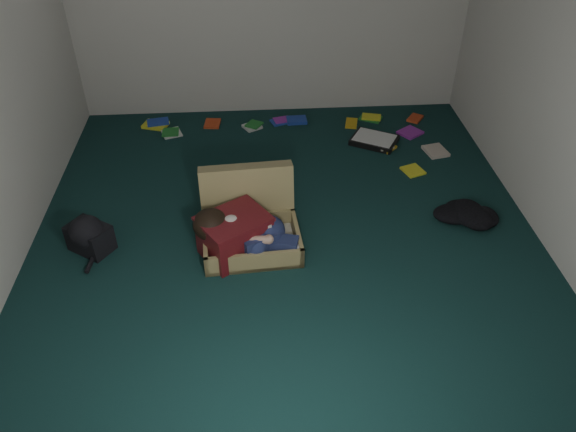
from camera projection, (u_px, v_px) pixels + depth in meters
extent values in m
plane|color=#0F2B29|center=(287.00, 239.00, 4.44)|extent=(4.50, 4.50, 0.00)
plane|color=silver|center=(332.00, 373.00, 1.87)|extent=(4.50, 0.00, 4.50)
cube|color=#9A8A55|center=(252.00, 241.00, 4.29)|extent=(0.77, 0.57, 0.17)
cube|color=beige|center=(252.00, 245.00, 4.32)|extent=(0.70, 0.51, 0.02)
cube|color=#9A8A55|center=(247.00, 197.00, 4.45)|extent=(0.75, 0.27, 0.54)
cube|color=silver|center=(249.00, 234.00, 4.22)|extent=(0.34, 0.24, 0.23)
sphere|color=tan|center=(217.00, 233.00, 4.13)|extent=(0.20, 0.20, 0.20)
ellipsoid|color=black|center=(211.00, 224.00, 4.15)|extent=(0.26, 0.28, 0.23)
ellipsoid|color=#1F274C|center=(269.00, 231.00, 4.24)|extent=(0.24, 0.28, 0.23)
cube|color=#1F274C|center=(260.00, 243.00, 4.15)|extent=(0.30, 0.24, 0.15)
cube|color=#1F274C|center=(281.00, 245.00, 4.18)|extent=(0.27, 0.18, 0.12)
sphere|color=white|center=(294.00, 243.00, 4.22)|extent=(0.12, 0.12, 0.12)
sphere|color=white|center=(295.00, 250.00, 4.17)|extent=(0.10, 0.10, 0.10)
cylinder|color=tan|center=(257.00, 240.00, 4.09)|extent=(0.19, 0.08, 0.07)
cube|color=#571116|center=(235.00, 237.00, 4.22)|extent=(0.59, 0.56, 0.31)
cube|color=#571116|center=(234.00, 219.00, 4.12)|extent=(0.62, 0.59, 0.02)
cube|color=black|center=(374.00, 140.00, 5.63)|extent=(0.54, 0.50, 0.05)
cube|color=white|center=(375.00, 138.00, 5.61)|extent=(0.48, 0.44, 0.01)
cube|color=yellow|center=(156.00, 125.00, 5.91)|extent=(0.20, 0.15, 0.02)
cube|color=red|center=(212.00, 124.00, 5.94)|extent=(0.25, 0.24, 0.02)
cube|color=silver|center=(252.00, 127.00, 5.88)|extent=(0.20, 0.23, 0.02)
cube|color=#1D399D|center=(297.00, 121.00, 5.99)|extent=(0.21, 0.24, 0.02)
cube|color=gold|center=(351.00, 123.00, 5.95)|extent=(0.25, 0.23, 0.02)
cube|color=#217B2B|center=(371.00, 118.00, 6.03)|extent=(0.21, 0.17, 0.02)
cube|color=purple|center=(410.00, 133.00, 5.78)|extent=(0.25, 0.24, 0.02)
cube|color=beige|center=(435.00, 151.00, 5.49)|extent=(0.18, 0.22, 0.02)
cube|color=yellow|center=(413.00, 171.00, 5.21)|extent=(0.22, 0.24, 0.02)
cube|color=red|center=(415.00, 119.00, 6.03)|extent=(0.25, 0.22, 0.02)
cube|color=silver|center=(172.00, 133.00, 5.78)|extent=(0.22, 0.18, 0.02)
cube|color=#1D399D|center=(280.00, 121.00, 5.98)|extent=(0.25, 0.25, 0.02)
cube|color=gold|center=(384.00, 147.00, 5.55)|extent=(0.17, 0.21, 0.02)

